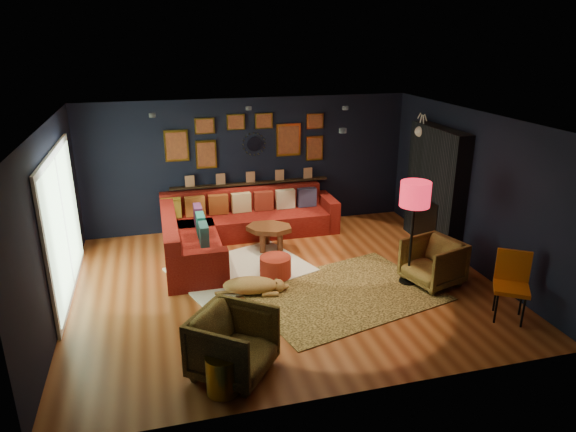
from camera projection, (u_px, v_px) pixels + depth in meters
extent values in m
plane|color=brown|center=(284.00, 284.00, 8.18)|extent=(6.50, 6.50, 0.00)
plane|color=black|center=(249.00, 164.00, 10.24)|extent=(6.50, 0.00, 6.50)
plane|color=black|center=(350.00, 290.00, 5.24)|extent=(6.50, 0.00, 6.50)
plane|color=black|center=(52.00, 226.00, 6.95)|extent=(0.00, 5.50, 5.50)
plane|color=black|center=(473.00, 190.00, 8.52)|extent=(0.00, 5.50, 5.50)
plane|color=beige|center=(283.00, 120.00, 7.30)|extent=(6.50, 6.50, 0.00)
cube|color=maroon|center=(246.00, 224.00, 10.10)|extent=(3.20, 0.95, 0.42)
cube|color=maroon|center=(242.00, 199.00, 10.29)|extent=(3.20, 0.24, 0.46)
cube|color=maroon|center=(327.00, 212.00, 10.48)|extent=(0.22, 0.95, 0.64)
cube|color=maroon|center=(193.00, 252.00, 8.83)|extent=(0.95, 2.20, 0.42)
cube|color=maroon|center=(170.00, 231.00, 8.60)|extent=(0.24, 2.20, 0.46)
cube|color=maroon|center=(198.00, 271.00, 7.88)|extent=(0.95, 0.22, 0.64)
cube|color=yellow|center=(171.00, 208.00, 9.76)|extent=(0.38, 0.14, 0.38)
cube|color=#B15F25|center=(195.00, 206.00, 9.87)|extent=(0.38, 0.14, 0.38)
cube|color=brown|center=(218.00, 204.00, 9.98)|extent=(0.38, 0.14, 0.38)
cube|color=tan|center=(241.00, 203.00, 10.09)|extent=(0.38, 0.14, 0.38)
cube|color=maroon|center=(263.00, 201.00, 10.20)|extent=(0.38, 0.14, 0.38)
cube|color=#BDAD91|center=(285.00, 199.00, 10.31)|extent=(0.38, 0.14, 0.38)
cube|color=#302F4E|center=(307.00, 197.00, 10.42)|extent=(0.38, 0.14, 0.38)
cube|color=#532659|center=(198.00, 216.00, 9.37)|extent=(0.14, 0.38, 0.38)
cube|color=#1A6A67|center=(201.00, 225.00, 8.92)|extent=(0.14, 0.38, 0.38)
cube|color=#255358|center=(204.00, 235.00, 8.46)|extent=(0.14, 0.38, 0.38)
cube|color=black|center=(251.00, 183.00, 10.30)|extent=(3.20, 0.12, 0.04)
cube|color=gold|center=(177.00, 146.00, 9.72)|extent=(0.45, 0.03, 0.60)
cube|color=brown|center=(177.00, 146.00, 9.71)|extent=(0.38, 0.01, 0.51)
cube|color=gold|center=(206.00, 154.00, 9.92)|extent=(0.40, 0.03, 0.55)
cube|color=brown|center=(206.00, 155.00, 9.91)|extent=(0.34, 0.01, 0.47)
cube|color=gold|center=(205.00, 126.00, 9.74)|extent=(0.38, 0.03, 0.30)
cube|color=brown|center=(205.00, 126.00, 9.72)|extent=(0.32, 0.01, 0.25)
cube|color=gold|center=(288.00, 140.00, 10.25)|extent=(0.50, 0.03, 0.65)
cube|color=brown|center=(289.00, 140.00, 10.24)|extent=(0.42, 0.01, 0.55)
cube|color=gold|center=(314.00, 148.00, 10.45)|extent=(0.35, 0.03, 0.50)
cube|color=brown|center=(315.00, 148.00, 10.44)|extent=(0.30, 0.01, 0.42)
cube|color=gold|center=(315.00, 121.00, 10.27)|extent=(0.35, 0.03, 0.30)
cube|color=brown|center=(315.00, 121.00, 10.25)|extent=(0.30, 0.01, 0.25)
cube|color=gold|center=(236.00, 122.00, 9.87)|extent=(0.35, 0.03, 0.30)
cube|color=brown|center=(236.00, 122.00, 9.85)|extent=(0.30, 0.01, 0.25)
cube|color=gold|center=(264.00, 121.00, 10.00)|extent=(0.35, 0.03, 0.30)
cube|color=brown|center=(264.00, 121.00, 9.98)|extent=(0.30, 0.01, 0.25)
cylinder|color=silver|center=(254.00, 144.00, 10.10)|extent=(0.28, 0.03, 0.28)
cone|color=gold|center=(265.00, 144.00, 10.15)|extent=(0.03, 0.16, 0.03)
cone|color=gold|center=(264.00, 139.00, 10.12)|extent=(0.04, 0.16, 0.04)
cone|color=gold|center=(262.00, 136.00, 10.09)|extent=(0.04, 0.16, 0.04)
cone|color=gold|center=(258.00, 134.00, 10.05)|extent=(0.04, 0.16, 0.04)
cone|color=gold|center=(254.00, 133.00, 10.03)|extent=(0.03, 0.16, 0.03)
cone|color=gold|center=(250.00, 134.00, 10.01)|extent=(0.04, 0.16, 0.04)
cone|color=gold|center=(246.00, 137.00, 10.01)|extent=(0.04, 0.16, 0.04)
cone|color=gold|center=(244.00, 140.00, 10.02)|extent=(0.04, 0.16, 0.04)
cone|color=gold|center=(243.00, 145.00, 10.05)|extent=(0.03, 0.16, 0.03)
cone|color=gold|center=(244.00, 149.00, 10.08)|extent=(0.04, 0.16, 0.04)
cone|color=gold|center=(247.00, 152.00, 10.12)|extent=(0.04, 0.16, 0.04)
cone|color=gold|center=(250.00, 155.00, 10.15)|extent=(0.04, 0.16, 0.04)
cone|color=gold|center=(254.00, 155.00, 10.18)|extent=(0.03, 0.16, 0.03)
cone|color=gold|center=(259.00, 154.00, 10.19)|extent=(0.04, 0.16, 0.04)
cone|color=gold|center=(262.00, 152.00, 10.19)|extent=(0.04, 0.16, 0.04)
cone|color=gold|center=(264.00, 148.00, 10.18)|extent=(0.04, 0.16, 0.04)
cube|color=black|center=(435.00, 188.00, 9.37)|extent=(0.30, 1.60, 2.20)
cube|color=black|center=(429.00, 221.00, 9.58)|extent=(0.20, 0.80, 0.90)
cone|color=white|center=(431.00, 131.00, 9.53)|extent=(0.35, 0.28, 0.28)
sphere|color=white|center=(420.00, 131.00, 9.48)|extent=(0.20, 0.20, 0.20)
cylinder|color=white|center=(424.00, 123.00, 9.37)|extent=(0.02, 0.10, 0.28)
cylinder|color=white|center=(420.00, 122.00, 9.48)|extent=(0.02, 0.10, 0.28)
cube|color=white|center=(63.00, 225.00, 7.57)|extent=(0.04, 2.80, 2.20)
cube|color=#AAD4A2|center=(65.00, 224.00, 7.58)|extent=(0.01, 2.60, 2.00)
cube|color=white|center=(65.00, 224.00, 7.58)|extent=(0.02, 0.06, 2.00)
cylinder|color=black|center=(152.00, 115.00, 7.97)|extent=(0.10, 0.10, 0.06)
cylinder|color=black|center=(249.00, 108.00, 8.72)|extent=(0.10, 0.10, 0.06)
cylinder|color=black|center=(345.00, 108.00, 8.74)|extent=(0.10, 0.10, 0.06)
cylinder|color=black|center=(343.00, 131.00, 6.73)|extent=(0.10, 0.10, 0.06)
cube|color=silver|center=(241.00, 270.00, 8.62)|extent=(2.56, 2.20, 0.03)
cube|color=#B08B46|center=(344.00, 293.00, 7.85)|extent=(3.17, 2.60, 0.02)
cylinder|color=brown|center=(263.00, 243.00, 9.22)|extent=(0.11, 0.11, 0.34)
cylinder|color=brown|center=(280.00, 242.00, 9.29)|extent=(0.11, 0.11, 0.34)
cylinder|color=brown|center=(267.00, 235.00, 9.60)|extent=(0.11, 0.11, 0.34)
cylinder|color=maroon|center=(275.00, 266.00, 8.32)|extent=(0.51, 0.51, 0.33)
imported|color=#AF8B3B|center=(233.00, 341.00, 5.89)|extent=(1.13, 1.14, 0.86)
imported|color=#AF8B3B|center=(433.00, 260.00, 8.06)|extent=(0.91, 0.95, 0.80)
cylinder|color=gold|center=(222.00, 374.00, 5.65)|extent=(0.37, 0.37, 0.46)
cylinder|color=black|center=(496.00, 307.00, 7.00)|extent=(0.03, 0.03, 0.48)
cylinder|color=black|center=(523.00, 312.00, 6.89)|extent=(0.03, 0.03, 0.48)
cylinder|color=black|center=(495.00, 296.00, 7.30)|extent=(0.03, 0.03, 0.48)
cylinder|color=black|center=(521.00, 300.00, 7.20)|extent=(0.03, 0.03, 0.48)
cube|color=orange|center=(511.00, 288.00, 7.02)|extent=(0.63, 0.63, 0.06)
cube|color=orange|center=(513.00, 265.00, 7.10)|extent=(0.40, 0.29, 0.45)
cylinder|color=black|center=(408.00, 281.00, 8.20)|extent=(0.28, 0.28, 0.04)
cylinder|color=black|center=(411.00, 241.00, 7.97)|extent=(0.04, 0.04, 1.35)
cylinder|color=red|center=(415.00, 194.00, 7.71)|extent=(0.46, 0.46, 0.38)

